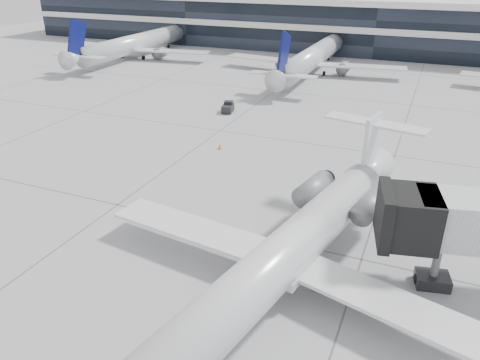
% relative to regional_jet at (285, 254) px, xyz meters
% --- Properties ---
extents(ground, '(220.00, 220.00, 0.00)m').
position_rel_regional_jet_xyz_m(ground, '(-6.09, 5.06, -2.62)').
color(ground, gray).
rests_on(ground, ground).
extents(terminal, '(170.00, 22.00, 10.00)m').
position_rel_regional_jet_xyz_m(terminal, '(-6.09, 87.06, 2.38)').
color(terminal, black).
rests_on(terminal, ground).
extents(bg_jet_left, '(32.00, 40.00, 9.60)m').
position_rel_regional_jet_xyz_m(bg_jet_left, '(-51.09, 60.06, -2.62)').
color(bg_jet_left, silver).
rests_on(bg_jet_left, ground).
extents(bg_jet_center, '(32.00, 40.00, 9.60)m').
position_rel_regional_jet_xyz_m(bg_jet_center, '(-14.09, 60.06, -2.62)').
color(bg_jet_center, silver).
rests_on(bg_jet_center, ground).
extents(regional_jet, '(26.46, 32.97, 7.66)m').
position_rel_regional_jet_xyz_m(regional_jet, '(0.00, 0.00, 0.00)').
color(regional_jet, silver).
rests_on(regional_jet, ground).
extents(traffic_cone, '(0.48, 0.48, 0.63)m').
position_rel_regional_jet_xyz_m(traffic_cone, '(-13.59, 19.71, -2.32)').
color(traffic_cone, orange).
rests_on(traffic_cone, ground).
extents(far_tug, '(1.69, 2.41, 1.40)m').
position_rel_regional_jet_xyz_m(far_tug, '(-18.25, 32.22, -1.99)').
color(far_tug, black).
rests_on(far_tug, ground).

